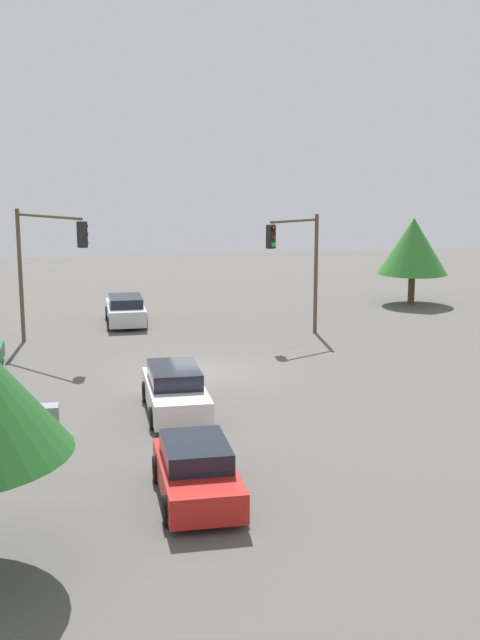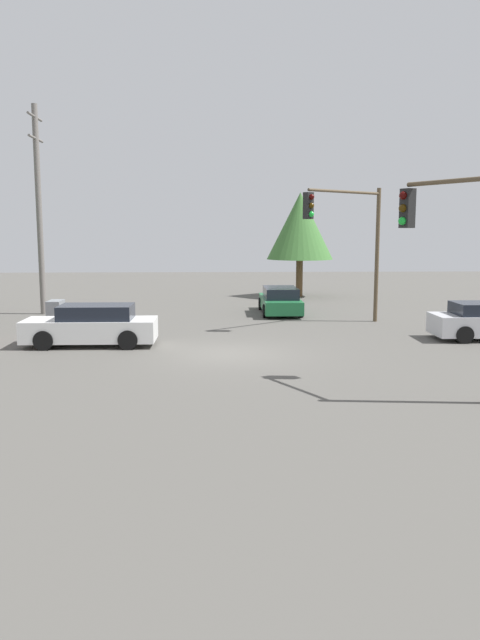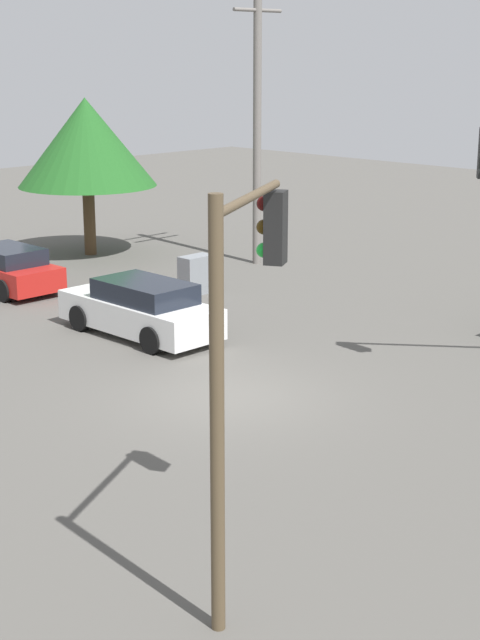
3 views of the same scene
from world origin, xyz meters
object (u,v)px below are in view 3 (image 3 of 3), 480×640
at_px(traffic_signal_cross, 244,318).
at_px(sedan_red, 5,269).
at_px(electrical_cabinet, 196,275).
at_px(sedan_white, 141,309).

bearing_deg(traffic_signal_cross, sedan_red, 38.95).
bearing_deg(electrical_cabinet, sedan_white, -150.54).
relative_size(sedan_white, traffic_signal_cross, 0.84).
bearing_deg(sedan_red, electrical_cabinet, -49.34).
relative_size(sedan_white, electrical_cabinet, 3.99).
xyz_separation_m(sedan_white, electrical_cabinet, (4.11, 2.32, -0.13)).
bearing_deg(sedan_red, traffic_signal_cross, -112.47).
relative_size(sedan_red, sedan_white, 0.86).
bearing_deg(electrical_cabinet, traffic_signal_cross, -130.72).
bearing_deg(sedan_red, sedan_white, -92.28).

